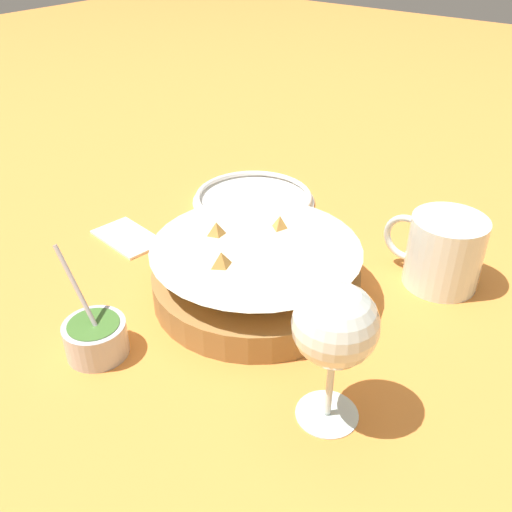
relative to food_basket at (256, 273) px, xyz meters
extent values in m
plane|color=orange|center=(0.03, 0.02, -0.03)|extent=(4.00, 4.00, 0.00)
cylinder|color=olive|center=(0.00, 0.00, -0.01)|extent=(0.26, 0.26, 0.04)
cone|color=beige|center=(0.00, 0.00, 0.00)|extent=(0.26, 0.26, 0.07)
cylinder|color=#3D842D|center=(0.00, 0.00, -0.01)|extent=(0.20, 0.20, 0.01)
pyramid|color=#CC8E42|center=(0.06, 0.01, 0.02)|extent=(0.08, 0.08, 0.06)
pyramid|color=#CC8E42|center=(0.01, 0.06, 0.03)|extent=(0.07, 0.08, 0.06)
pyramid|color=#CC8E42|center=(-0.06, 0.00, 0.02)|extent=(0.06, 0.07, 0.05)
pyramid|color=#CC8E42|center=(0.00, -0.06, 0.02)|extent=(0.08, 0.09, 0.06)
cylinder|color=#B7B7BC|center=(0.07, 0.19, -0.01)|extent=(0.07, 0.07, 0.04)
cylinder|color=#42702D|center=(0.07, 0.19, -0.01)|extent=(0.06, 0.06, 0.03)
cylinder|color=#B7B7BC|center=(0.08, 0.19, 0.04)|extent=(0.06, 0.01, 0.11)
cylinder|color=silver|center=(-0.18, 0.12, -0.03)|extent=(0.06, 0.06, 0.00)
cylinder|color=silver|center=(-0.18, 0.12, 0.01)|extent=(0.01, 0.01, 0.08)
sphere|color=silver|center=(-0.18, 0.12, 0.08)|extent=(0.08, 0.08, 0.08)
sphere|color=#E5B77F|center=(-0.18, 0.12, 0.07)|extent=(0.05, 0.05, 0.05)
cylinder|color=silver|center=(-0.18, -0.17, 0.01)|extent=(0.09, 0.09, 0.09)
cylinder|color=orange|center=(-0.18, -0.17, 0.00)|extent=(0.08, 0.08, 0.07)
torus|color=silver|center=(-0.12, -0.17, 0.02)|extent=(0.07, 0.01, 0.07)
cylinder|color=white|center=(0.16, -0.20, -0.03)|extent=(0.20, 0.20, 0.01)
torus|color=white|center=(0.16, -0.20, -0.02)|extent=(0.19, 0.19, 0.01)
cube|color=white|center=(0.23, 0.01, -0.03)|extent=(0.11, 0.08, 0.01)
camera|label=1|loc=(-0.36, 0.46, 0.40)|focal=40.00mm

